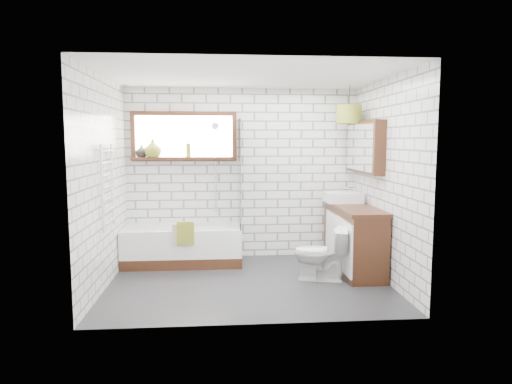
{
  "coord_description": "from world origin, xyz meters",
  "views": [
    {
      "loc": [
        -0.35,
        -5.46,
        1.74
      ],
      "look_at": [
        0.11,
        0.25,
        1.09
      ],
      "focal_mm": 32.0,
      "sensor_mm": 36.0,
      "label": 1
    }
  ],
  "objects": [
    {
      "name": "toilet",
      "position": [
        0.91,
        0.03,
        0.33
      ],
      "size": [
        0.52,
        0.73,
        0.67
      ],
      "primitive_type": "imported",
      "rotation": [
        0.0,
        0.0,
        -1.82
      ],
      "color": "white",
      "rests_on": "floor"
    },
    {
      "name": "wall_back",
      "position": [
        0.0,
        1.3,
        1.25
      ],
      "size": [
        3.4,
        0.01,
        2.5
      ],
      "primitive_type": "cube",
      "color": "white",
      "rests_on": "ground"
    },
    {
      "name": "shower_screen",
      "position": [
        -0.07,
        0.94,
        1.28
      ],
      "size": [
        0.02,
        0.72,
        1.5
      ],
      "primitive_type": "cube",
      "color": "white",
      "rests_on": "bathtub"
    },
    {
      "name": "towel_radiator",
      "position": [
        -1.66,
        0.0,
        1.2
      ],
      "size": [
        0.06,
        0.52,
        1.0
      ],
      "primitive_type": "cube",
      "color": "white",
      "rests_on": "wall_left"
    },
    {
      "name": "wall_left",
      "position": [
        -1.7,
        0.0,
        1.25
      ],
      "size": [
        0.01,
        2.6,
        2.5
      ],
      "primitive_type": "cube",
      "color": "white",
      "rests_on": "ground"
    },
    {
      "name": "window",
      "position": [
        -0.85,
        1.26,
        1.8
      ],
      "size": [
        1.52,
        0.16,
        0.68
      ],
      "primitive_type": "cube",
      "color": "black",
      "rests_on": "wall_back"
    },
    {
      "name": "vanity",
      "position": [
        1.45,
        0.46,
        0.44
      ],
      "size": [
        0.49,
        1.53,
        0.87
      ],
      "primitive_type": "cube",
      "color": "black",
      "rests_on": "floor"
    },
    {
      "name": "bathtub",
      "position": [
        -0.87,
        0.94,
        0.27
      ],
      "size": [
        1.64,
        0.72,
        0.53
      ],
      "primitive_type": "cube",
      "color": "white",
      "rests_on": "floor"
    },
    {
      "name": "shower_riser",
      "position": [
        -0.4,
        1.26,
        1.35
      ],
      "size": [
        0.02,
        0.02,
        1.3
      ],
      "primitive_type": "cylinder",
      "color": "silver",
      "rests_on": "wall_back"
    },
    {
      "name": "vase_olive",
      "position": [
        -1.3,
        1.23,
        1.61
      ],
      "size": [
        0.28,
        0.28,
        0.26
      ],
      "primitive_type": "imported",
      "rotation": [
        0.0,
        0.0,
        0.13
      ],
      "color": "olive",
      "rests_on": "window"
    },
    {
      "name": "vase_dark",
      "position": [
        -1.46,
        1.23,
        1.57
      ],
      "size": [
        0.18,
        0.18,
        0.18
      ],
      "primitive_type": "imported",
      "rotation": [
        0.0,
        0.0,
        -0.05
      ],
      "color": "black",
      "rests_on": "window"
    },
    {
      "name": "towel_green",
      "position": [
        -0.8,
        0.58,
        0.51
      ],
      "size": [
        0.23,
        0.06,
        0.31
      ],
      "primitive_type": "cube",
      "color": "olive",
      "rests_on": "bathtub"
    },
    {
      "name": "floor",
      "position": [
        0.0,
        0.0,
        -0.01
      ],
      "size": [
        3.4,
        2.6,
        0.01
      ],
      "primitive_type": "cube",
      "color": "black",
      "rests_on": "ground"
    },
    {
      "name": "ceiling",
      "position": [
        0.0,
        0.0,
        2.5
      ],
      "size": [
        3.4,
        2.6,
        0.01
      ],
      "primitive_type": "cube",
      "color": "white",
      "rests_on": "ground"
    },
    {
      "name": "bottle",
      "position": [
        -0.79,
        1.23,
        1.58
      ],
      "size": [
        0.08,
        0.08,
        0.2
      ],
      "primitive_type": "cylinder",
      "rotation": [
        0.0,
        0.0,
        -0.36
      ],
      "color": "olive",
      "rests_on": "window"
    },
    {
      "name": "wall_right",
      "position": [
        1.7,
        0.0,
        1.25
      ],
      "size": [
        0.01,
        2.6,
        2.5
      ],
      "primitive_type": "cube",
      "color": "white",
      "rests_on": "ground"
    },
    {
      "name": "mirror_cabinet",
      "position": [
        1.62,
        0.6,
        1.65
      ],
      "size": [
        0.16,
        1.2,
        0.7
      ],
      "primitive_type": "cube",
      "color": "black",
      "rests_on": "wall_right"
    },
    {
      "name": "tap",
      "position": [
        1.55,
        0.81,
        1.0
      ],
      "size": [
        0.04,
        0.04,
        0.16
      ],
      "primitive_type": "cylinder",
      "rotation": [
        0.0,
        0.0,
        0.37
      ],
      "color": "silver",
      "rests_on": "vanity"
    },
    {
      "name": "basin",
      "position": [
        1.39,
        0.81,
        0.94
      ],
      "size": [
        0.49,
        0.43,
        0.14
      ],
      "primitive_type": "cube",
      "color": "white",
      "rests_on": "vanity"
    },
    {
      "name": "towel_beige",
      "position": [
        -0.88,
        0.58,
        0.51
      ],
      "size": [
        0.19,
        0.05,
        0.25
      ],
      "primitive_type": "cube",
      "color": "tan",
      "rests_on": "bathtub"
    },
    {
      "name": "pendant",
      "position": [
        1.45,
        0.8,
        2.1
      ],
      "size": [
        0.35,
        0.35,
        0.25
      ],
      "primitive_type": "cylinder",
      "color": "olive",
      "rests_on": "ceiling"
    },
    {
      "name": "wall_front",
      "position": [
        0.0,
        -1.3,
        1.25
      ],
      "size": [
        3.4,
        0.01,
        2.5
      ],
      "primitive_type": "cube",
      "color": "white",
      "rests_on": "ground"
    }
  ]
}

